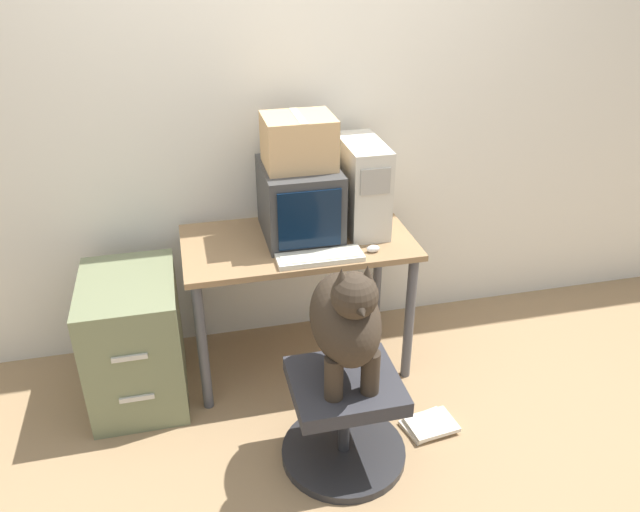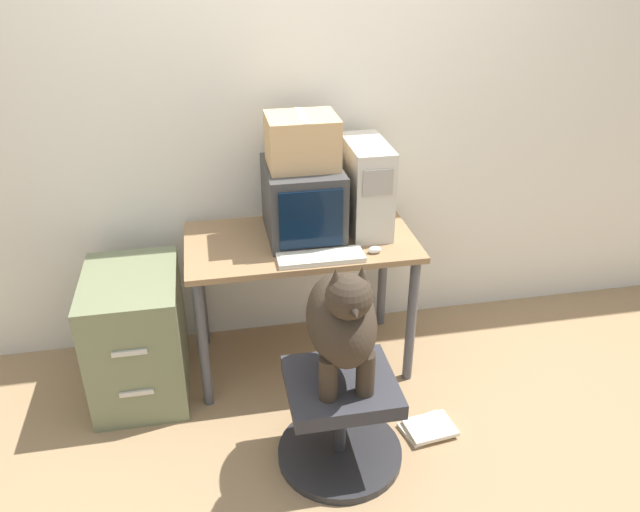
% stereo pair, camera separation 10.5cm
% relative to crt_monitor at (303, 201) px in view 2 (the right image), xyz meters
% --- Properties ---
extents(ground_plane, '(12.00, 12.00, 0.00)m').
position_rel_crt_monitor_xyz_m(ground_plane, '(-0.03, -0.37, -0.92)').
color(ground_plane, '#937551').
extents(wall_back, '(8.00, 0.05, 2.60)m').
position_rel_crt_monitor_xyz_m(wall_back, '(-0.03, 0.32, 0.38)').
color(wall_back, silver).
rests_on(wall_back, ground_plane).
extents(desk, '(1.14, 0.62, 0.74)m').
position_rel_crt_monitor_xyz_m(desk, '(-0.03, -0.06, -0.29)').
color(desk, olive).
rests_on(desk, ground_plane).
extents(crt_monitor, '(0.36, 0.45, 0.36)m').
position_rel_crt_monitor_xyz_m(crt_monitor, '(0.00, 0.00, 0.00)').
color(crt_monitor, '#383838').
rests_on(crt_monitor, desk).
extents(pc_tower, '(0.19, 0.41, 0.45)m').
position_rel_crt_monitor_xyz_m(pc_tower, '(0.32, 0.01, 0.05)').
color(pc_tower, beige).
rests_on(pc_tower, desk).
extents(keyboard, '(0.41, 0.14, 0.03)m').
position_rel_crt_monitor_xyz_m(keyboard, '(0.03, -0.28, -0.17)').
color(keyboard, beige).
rests_on(keyboard, desk).
extents(computer_mouse, '(0.06, 0.04, 0.04)m').
position_rel_crt_monitor_xyz_m(computer_mouse, '(0.30, -0.27, -0.16)').
color(computer_mouse, silver).
rests_on(computer_mouse, desk).
extents(office_chair, '(0.56, 0.56, 0.44)m').
position_rel_crt_monitor_xyz_m(office_chair, '(0.02, -0.79, -0.70)').
color(office_chair, '#262628').
rests_on(office_chair, ground_plane).
extents(dog, '(0.28, 0.47, 0.59)m').
position_rel_crt_monitor_xyz_m(dog, '(0.02, -0.78, -0.18)').
color(dog, '#33281E').
rests_on(dog, office_chair).
extents(filing_cabinet, '(0.44, 0.60, 0.66)m').
position_rel_crt_monitor_xyz_m(filing_cabinet, '(-0.86, -0.14, -0.59)').
color(filing_cabinet, '#6B7251').
rests_on(filing_cabinet, ground_plane).
extents(cardboard_box, '(0.33, 0.28, 0.24)m').
position_rel_crt_monitor_xyz_m(cardboard_box, '(0.00, 0.00, 0.30)').
color(cardboard_box, tan).
rests_on(cardboard_box, crt_monitor).
extents(book_stack_floor, '(0.26, 0.22, 0.04)m').
position_rel_crt_monitor_xyz_m(book_stack_floor, '(0.47, -0.72, -0.90)').
color(book_stack_floor, silver).
rests_on(book_stack_floor, ground_plane).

